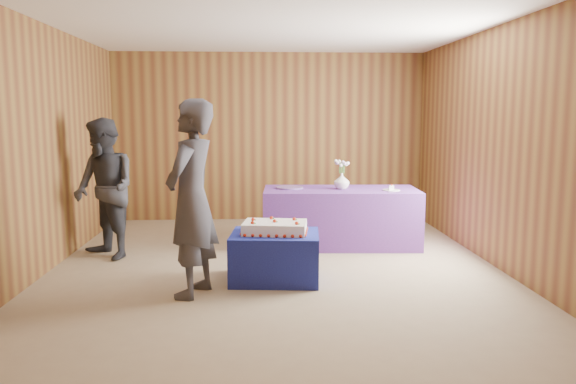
{
  "coord_description": "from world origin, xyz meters",
  "views": [
    {
      "loc": [
        -0.19,
        -6.14,
        1.72
      ],
      "look_at": [
        0.15,
        0.1,
        0.85
      ],
      "focal_mm": 35.0,
      "sensor_mm": 36.0,
      "label": 1
    }
  ],
  "objects": [
    {
      "name": "vase",
      "position": [
        0.9,
        1.06,
        0.85
      ],
      "size": [
        0.21,
        0.21,
        0.21
      ],
      "primitive_type": "imported",
      "rotation": [
        0.0,
        0.0,
        0.03
      ],
      "color": "silver",
      "rests_on": "serving_table"
    },
    {
      "name": "cake_table",
      "position": [
        -0.02,
        -0.46,
        0.25
      ],
      "size": [
        0.96,
        0.78,
        0.5
      ],
      "primitive_type": "cube",
      "rotation": [
        0.0,
        0.0,
        -0.09
      ],
      "color": "#1B2B99",
      "rests_on": "ground"
    },
    {
      "name": "platter",
      "position": [
        0.23,
        1.17,
        0.76
      ],
      "size": [
        0.42,
        0.42,
        0.02
      ],
      "primitive_type": "cylinder",
      "rotation": [
        0.0,
        0.0,
        -0.17
      ],
      "color": "#6A4A95",
      "rests_on": "serving_table"
    },
    {
      "name": "sheet_cake",
      "position": [
        -0.02,
        -0.45,
        0.56
      ],
      "size": [
        0.73,
        0.55,
        0.16
      ],
      "rotation": [
        0.0,
        0.0,
        -0.14
      ],
      "color": "white",
      "rests_on": "cake_table"
    },
    {
      "name": "ground",
      "position": [
        0.0,
        0.0,
        0.0
      ],
      "size": [
        6.0,
        6.0,
        0.0
      ],
      "primitive_type": "plane",
      "color": "gray",
      "rests_on": "ground"
    },
    {
      "name": "plate",
      "position": [
        1.52,
        0.88,
        0.76
      ],
      "size": [
        0.29,
        0.29,
        0.01
      ],
      "primitive_type": "cylinder",
      "rotation": [
        0.0,
        0.0,
        -0.43
      ],
      "color": "silver",
      "rests_on": "serving_table"
    },
    {
      "name": "room_shell",
      "position": [
        0.0,
        0.0,
        1.8
      ],
      "size": [
        5.04,
        6.04,
        2.72
      ],
      "color": "brown",
      "rests_on": "ground"
    },
    {
      "name": "serving_table",
      "position": [
        0.9,
        1.07,
        0.38
      ],
      "size": [
        2.05,
        1.01,
        0.75
      ],
      "primitive_type": "cube",
      "rotation": [
        0.0,
        0.0,
        -0.05
      ],
      "color": "#68338E",
      "rests_on": "ground"
    },
    {
      "name": "guest_right",
      "position": [
        -2.0,
        0.56,
        0.84
      ],
      "size": [
        1.03,
        1.03,
        1.68
      ],
      "primitive_type": "imported",
      "rotation": [
        0.0,
        0.0,
        -0.81
      ],
      "color": "#2E2F37",
      "rests_on": "ground"
    },
    {
      "name": "knife",
      "position": [
        1.55,
        0.71,
        0.75
      ],
      "size": [
        0.26,
        0.02,
        0.0
      ],
      "primitive_type": "cube",
      "rotation": [
        0.0,
        0.0,
        0.01
      ],
      "color": "silver",
      "rests_on": "serving_table"
    },
    {
      "name": "flower_spray",
      "position": [
        0.9,
        1.06,
        1.09
      ],
      "size": [
        0.2,
        0.19,
        0.15
      ],
      "color": "#38722D",
      "rests_on": "vase"
    },
    {
      "name": "guest_left",
      "position": [
        -0.81,
        -0.89,
        0.93
      ],
      "size": [
        0.65,
        0.79,
        1.86
      ],
      "primitive_type": "imported",
      "rotation": [
        0.0,
        0.0,
        -1.91
      ],
      "color": "#34343E",
      "rests_on": "ground"
    },
    {
      "name": "cake_slice",
      "position": [
        1.52,
        0.88,
        0.79
      ],
      "size": [
        0.06,
        0.06,
        0.07
      ],
      "rotation": [
        0.0,
        0.0,
        -0.03
      ],
      "color": "white",
      "rests_on": "plate"
    }
  ]
}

